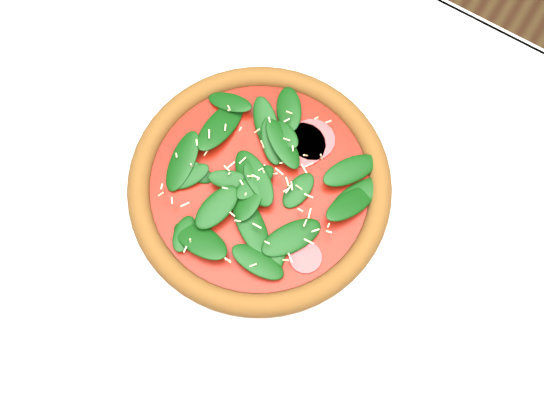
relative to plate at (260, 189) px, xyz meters
The scene contains 4 objects.
ground 0.76m from the plate, 22.41° to the right, with size 6.00×6.00×0.00m, color brown.
dining_table 0.13m from the plate, 22.41° to the right, with size 1.21×0.81×0.75m.
plate is the anchor object (origin of this frame).
pizza 0.02m from the plate, 90.00° to the left, with size 0.37×0.37×0.04m.
Camera 1 is at (0.09, -0.18, 1.47)m, focal length 40.00 mm.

